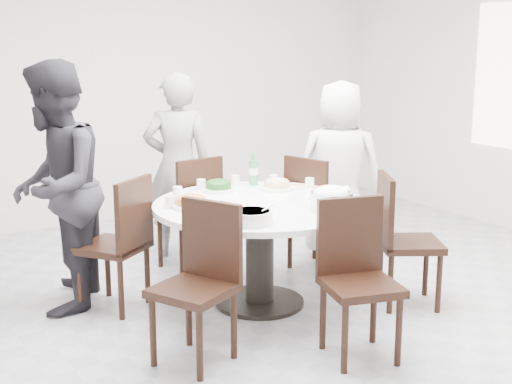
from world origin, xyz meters
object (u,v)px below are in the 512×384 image
dining_table (260,254)px  chair_sw (193,286)px  diner_middle (178,166)px  chair_s (361,282)px  chair_se (410,241)px  chair_ne (319,212)px  rice_bowl (332,201)px  chair_nw (112,243)px  diner_right (340,170)px  diner_left (55,188)px  beverage_bottle (253,169)px  soup_bowl (251,217)px  chair_n (188,213)px

dining_table → chair_sw: chair_sw is taller
chair_sw → diner_middle: 2.14m
chair_s → chair_se: size_ratio=1.00×
chair_ne → diner_middle: size_ratio=0.60×
rice_bowl → chair_ne: bearing=57.7°
chair_nw → diner_right: bearing=148.3°
chair_nw → diner_left: size_ratio=0.54×
chair_sw → rice_bowl: bearing=72.7°
beverage_bottle → diner_left: bearing=174.3°
rice_bowl → beverage_bottle: size_ratio=1.13×
dining_table → soup_bowl: bearing=-127.5°
diner_left → rice_bowl: bearing=82.9°
chair_s → diner_left: diner_left is taller
chair_s → rice_bowl: (0.25, 0.63, 0.34)m
chair_s → diner_right: bearing=71.1°
chair_n → rice_bowl: chair_n is taller
dining_table → diner_left: diner_left is taller
chair_sw → chair_se: same height
dining_table → chair_s: bearing=-86.9°
diner_left → rice_bowl: 1.90m
diner_left → diner_middle: bearing=146.8°
chair_sw → chair_s: 0.99m
chair_s → dining_table: bearing=108.6°
chair_n → chair_sw: bearing=58.6°
diner_right → rice_bowl: (-0.89, -1.04, 0.05)m
dining_table → beverage_bottle: (0.28, 0.54, 0.50)m
chair_n → beverage_bottle: size_ratio=3.77×
chair_ne → diner_middle: (-0.84, 0.92, 0.32)m
chair_n → chair_se: (0.99, -1.55, 0.00)m
chair_nw → soup_bowl: size_ratio=3.55×
chair_nw → chair_s: same height
diner_middle → diner_left: diner_left is taller
chair_nw → diner_middle: (0.93, 0.87, 0.32)m
chair_ne → diner_right: bearing=-78.2°
chair_n → chair_se: same height
chair_s → rice_bowl: size_ratio=3.33×
dining_table → beverage_bottle: 0.79m
chair_nw → diner_right: (2.11, 0.14, 0.29)m
chair_se → beverage_bottle: (-0.63, 1.10, 0.40)m
diner_middle → beverage_bottle: (0.27, -0.82, 0.08)m
chair_nw → chair_se: (1.83, -1.05, 0.00)m
chair_s → rice_bowl: 0.76m
chair_sw → chair_nw: bearing=159.0°
chair_nw → beverage_bottle: size_ratio=3.77×
dining_table → diner_middle: size_ratio=0.94×
chair_ne → diner_right: diner_right is taller
chair_n → chair_se: 1.84m
chair_n → chair_nw: (-0.84, -0.51, 0.00)m
chair_sw → diner_left: (-0.41, 1.28, 0.40)m
rice_bowl → chair_n: bearing=105.4°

